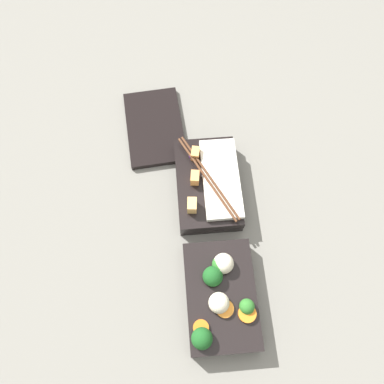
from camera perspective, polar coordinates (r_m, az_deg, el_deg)
ground_plane at (r=0.75m, az=2.26°, el=-6.40°), size 3.00×3.00×0.00m
bento_tray_vegetable at (r=0.70m, az=4.32°, el=-15.42°), size 0.20×0.12×0.07m
bento_tray_rice at (r=0.76m, az=2.55°, el=1.26°), size 0.20×0.12×0.07m
bento_lid at (r=0.85m, az=-5.71°, el=9.83°), size 0.20×0.14×0.01m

